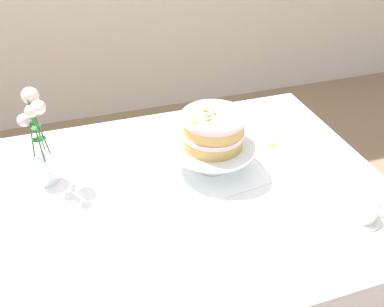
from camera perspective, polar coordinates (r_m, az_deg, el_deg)
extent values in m
cube|color=white|center=(1.29, -2.26, -5.93)|extent=(1.40, 1.00, 0.03)
cylinder|color=brown|center=(1.85, -24.11, -9.77)|extent=(0.06, 0.06, 0.71)
cylinder|color=brown|center=(2.00, 11.60, -2.86)|extent=(0.06, 0.06, 0.71)
cube|color=white|center=(1.37, 2.92, -2.01)|extent=(0.36, 0.36, 0.00)
cylinder|color=silver|center=(1.37, 2.93, -1.80)|extent=(0.11, 0.11, 0.01)
cylinder|color=silver|center=(1.34, 2.98, -0.37)|extent=(0.03, 0.03, 0.07)
cylinder|color=silver|center=(1.32, 3.04, 1.15)|extent=(0.29, 0.29, 0.01)
cylinder|color=tan|center=(1.30, 3.08, 2.12)|extent=(0.20, 0.20, 0.04)
cylinder|color=beige|center=(1.29, 3.12, 3.19)|extent=(0.21, 0.21, 0.02)
cylinder|color=tan|center=(1.27, 3.16, 4.28)|extent=(0.20, 0.20, 0.04)
cylinder|color=beige|center=(1.25, 3.21, 5.41)|extent=(0.21, 0.21, 0.02)
ellipsoid|color=#E56B51|center=(1.26, 3.22, 6.09)|extent=(0.02, 0.03, 0.00)
ellipsoid|color=orange|center=(1.27, 1.95, 6.42)|extent=(0.03, 0.02, 0.00)
ellipsoid|color=orange|center=(1.22, 2.35, 5.11)|extent=(0.03, 0.02, 0.01)
ellipsoid|color=#E56B51|center=(1.24, 2.30, 5.71)|extent=(0.03, 0.03, 0.00)
ellipsoid|color=yellow|center=(1.21, 0.34, 4.64)|extent=(0.03, 0.03, 0.00)
cylinder|color=silver|center=(1.38, -20.55, -2.77)|extent=(0.06, 0.06, 0.07)
cone|color=silver|center=(1.34, -21.12, -0.63)|extent=(0.08, 0.08, 0.06)
cylinder|color=#2D6028|center=(1.29, -21.27, 2.93)|extent=(0.02, 0.01, 0.17)
sphere|color=silver|center=(1.25, -21.70, 6.32)|extent=(0.05, 0.05, 0.05)
ellipsoid|color=#236B2D|center=(1.29, -21.57, 2.00)|extent=(0.05, 0.02, 0.02)
cylinder|color=#2D6028|center=(1.30, -21.87, 3.79)|extent=(0.01, 0.03, 0.20)
sphere|color=beige|center=(1.27, -22.71, 7.86)|extent=(0.05, 0.05, 0.05)
ellipsoid|color=#236B2D|center=(1.31, -21.76, 3.69)|extent=(0.03, 0.05, 0.01)
cylinder|color=#2D6028|center=(1.30, -22.46, 2.01)|extent=(0.02, 0.01, 0.14)
sphere|color=silver|center=(1.27, -23.49, 4.52)|extent=(0.04, 0.04, 0.04)
cylinder|color=#2D6028|center=(1.27, -21.80, 2.46)|extent=(0.01, 0.03, 0.18)
sphere|color=silver|center=(1.21, -22.60, 5.75)|extent=(0.04, 0.04, 0.04)
ellipsoid|color=#236B2D|center=(1.25, -22.31, 3.67)|extent=(0.03, 0.05, 0.01)
cylinder|color=silver|center=(1.29, 23.61, -8.60)|extent=(0.11, 0.11, 0.01)
cylinder|color=silver|center=(1.27, 23.89, -7.76)|extent=(0.08, 0.08, 0.05)
torus|color=silver|center=(1.30, 25.60, -7.13)|extent=(0.03, 0.01, 0.03)
ellipsoid|color=orange|center=(1.51, 11.80, 1.30)|extent=(0.03, 0.03, 0.00)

